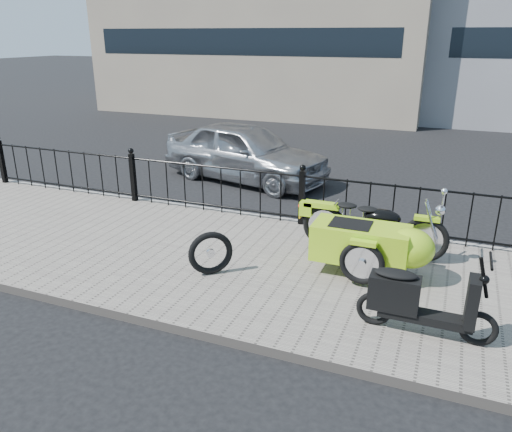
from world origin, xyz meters
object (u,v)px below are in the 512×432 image
at_px(spare_tire, 211,253).
at_px(sedan_car, 245,152).
at_px(motorcycle_sidecar, 375,240).
at_px(scooter, 416,301).

xyz_separation_m(spare_tire, sedan_car, (-1.60, 4.95, 0.25)).
bearing_deg(motorcycle_sidecar, scooter, -63.63).
xyz_separation_m(motorcycle_sidecar, scooter, (0.68, -1.38, -0.08)).
bearing_deg(spare_tire, motorcycle_sidecar, 23.92).
xyz_separation_m(scooter, spare_tire, (-2.77, 0.45, -0.08)).
bearing_deg(scooter, motorcycle_sidecar, 116.37).
bearing_deg(sedan_car, motorcycle_sidecar, -124.14).
bearing_deg(motorcycle_sidecar, sedan_car, 132.46).
relative_size(scooter, sedan_car, 0.37).
relative_size(scooter, spare_tire, 2.39).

